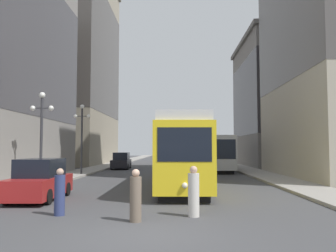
{
  "coord_description": "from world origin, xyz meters",
  "views": [
    {
      "loc": [
        0.75,
        -9.4,
        2.29
      ],
      "look_at": [
        0.31,
        9.88,
        3.52
      ],
      "focal_mm": 37.4,
      "sensor_mm": 36.0,
      "label": 1
    }
  ],
  "objects": [
    {
      "name": "pedestrian_crossing_far",
      "position": [
        -3.24,
        2.59,
        0.75
      ],
      "size": [
        0.36,
        0.36,
        1.6
      ],
      "rotation": [
        0.0,
        0.0,
        2.74
      ],
      "color": "navy",
      "rests_on": "ground"
    },
    {
      "name": "ground_plane",
      "position": [
        0.0,
        0.0,
        0.0
      ],
      "size": [
        200.0,
        200.0,
        0.0
      ],
      "primitive_type": "plane",
      "color": "#424244"
    },
    {
      "name": "building_right_corner",
      "position": [
        16.25,
        34.97,
        8.23
      ],
      "size": [
        14.45,
        15.77,
        16.04
      ],
      "color": "gray",
      "rests_on": "ground"
    },
    {
      "name": "pedestrian_crossing_near",
      "position": [
        -0.52,
        1.61,
        0.76
      ],
      "size": [
        0.37,
        0.37,
        1.64
      ],
      "rotation": [
        0.0,
        0.0,
        4.9
      ],
      "color": "#6B5B4C",
      "rests_on": "ground"
    },
    {
      "name": "sidewalk_right",
      "position": [
        7.98,
        40.0,
        0.07
      ],
      "size": [
        2.69,
        120.0,
        0.15
      ],
      "primitive_type": "cube",
      "color": "gray",
      "rests_on": "ground"
    },
    {
      "name": "transit_bus",
      "position": [
        4.71,
        27.23,
        1.95
      ],
      "size": [
        2.67,
        12.62,
        3.45
      ],
      "rotation": [
        0.0,
        0.0,
        0.01
      ],
      "color": "black",
      "rests_on": "ground"
    },
    {
      "name": "parked_car_left_near",
      "position": [
        -5.34,
        6.18,
        0.84
      ],
      "size": [
        1.99,
        4.45,
        1.82
      ],
      "rotation": [
        0.0,
        0.0,
        0.03
      ],
      "color": "black",
      "rests_on": "ground"
    },
    {
      "name": "lamp_post_left_near",
      "position": [
        -7.24,
        11.12,
        3.75
      ],
      "size": [
        1.41,
        0.36,
        5.48
      ],
      "color": "#333338",
      "rests_on": "sidewalk_left"
    },
    {
      "name": "lamp_post_left_far",
      "position": [
        -7.24,
        19.99,
        3.97
      ],
      "size": [
        1.41,
        0.36,
        5.86
      ],
      "color": "#333338",
      "rests_on": "sidewalk_left"
    },
    {
      "name": "parked_car_left_mid",
      "position": [
        -5.34,
        29.48,
        0.84
      ],
      "size": [
        2.0,
        4.77,
        1.82
      ],
      "rotation": [
        0.0,
        0.0,
        0.03
      ],
      "color": "black",
      "rests_on": "ground"
    },
    {
      "name": "pedestrian_on_sidewalk",
      "position": [
        1.34,
        2.48,
        0.79
      ],
      "size": [
        0.38,
        0.38,
        1.69
      ],
      "rotation": [
        0.0,
        0.0,
        1.27
      ],
      "color": "beige",
      "rests_on": "ground"
    },
    {
      "name": "sidewalk_left",
      "position": [
        -7.98,
        40.0,
        0.07
      ],
      "size": [
        2.69,
        120.0,
        0.15
      ],
      "primitive_type": "cube",
      "color": "gray",
      "rests_on": "ground"
    },
    {
      "name": "building_left_midblock",
      "position": [
        -15.4,
        41.07,
        14.88
      ],
      "size": [
        12.76,
        20.59,
        28.87
      ],
      "color": "gray",
      "rests_on": "ground"
    },
    {
      "name": "streetcar",
      "position": [
        1.02,
        11.39,
        2.1
      ],
      "size": [
        2.77,
        13.42,
        3.89
      ],
      "rotation": [
        0.0,
        0.0,
        0.01
      ],
      "color": "black",
      "rests_on": "ground"
    }
  ]
}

